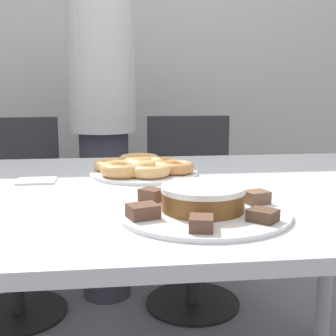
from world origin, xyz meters
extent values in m
cube|color=beige|center=(0.00, 1.63, 1.30)|extent=(8.00, 0.05, 2.60)
cube|color=silver|center=(0.00, 0.00, 0.74)|extent=(1.48, 1.05, 0.03)
cylinder|color=silver|center=(0.68, 0.47, 0.36)|extent=(0.06, 0.06, 0.72)
cylinder|color=#383842|center=(-0.19, 0.98, 0.40)|extent=(0.23, 0.23, 0.80)
cylinder|color=silver|center=(-0.19, 0.98, 1.12)|extent=(0.30, 0.30, 0.64)
cylinder|color=black|center=(-0.58, 0.83, 0.01)|extent=(0.44, 0.44, 0.01)
cylinder|color=#262626|center=(-0.58, 0.83, 0.21)|extent=(0.06, 0.06, 0.39)
cube|color=#2D2D33|center=(-0.58, 0.83, 0.43)|extent=(0.47, 0.47, 0.04)
cube|color=#2D2D33|center=(-0.60, 1.03, 0.66)|extent=(0.40, 0.05, 0.42)
cylinder|color=black|center=(0.21, 0.83, 0.01)|extent=(0.44, 0.44, 0.01)
cylinder|color=#262626|center=(0.21, 0.83, 0.21)|extent=(0.06, 0.06, 0.39)
cube|color=#2D2D33|center=(0.21, 0.83, 0.43)|extent=(0.45, 0.45, 0.04)
cube|color=#2D2D33|center=(0.22, 1.03, 0.66)|extent=(0.40, 0.04, 0.42)
cylinder|color=white|center=(0.04, -0.26, 0.76)|extent=(0.37, 0.37, 0.01)
cylinder|color=white|center=(-0.05, 0.19, 0.76)|extent=(0.33, 0.33, 0.01)
cylinder|color=brown|center=(0.04, -0.26, 0.78)|extent=(0.17, 0.17, 0.04)
cylinder|color=white|center=(0.04, -0.26, 0.81)|extent=(0.18, 0.18, 0.01)
cube|color=brown|center=(0.17, -0.22, 0.78)|extent=(0.06, 0.06, 0.03)
cube|color=#513828|center=(0.07, -0.13, 0.78)|extent=(0.06, 0.07, 0.03)
cube|color=brown|center=(-0.06, -0.17, 0.78)|extent=(0.06, 0.06, 0.03)
cube|color=brown|center=(-0.09, -0.30, 0.78)|extent=(0.07, 0.06, 0.03)
cube|color=brown|center=(0.01, -0.39, 0.78)|extent=(0.05, 0.06, 0.03)
cube|color=#513828|center=(0.14, -0.35, 0.78)|extent=(0.07, 0.07, 0.02)
torus|color=#E5AD66|center=(-0.05, 0.19, 0.78)|extent=(0.12, 0.12, 0.04)
torus|color=tan|center=(-0.01, 0.22, 0.78)|extent=(0.12, 0.12, 0.03)
torus|color=tan|center=(-0.06, 0.26, 0.78)|extent=(0.14, 0.14, 0.04)
torus|color=#E5AD66|center=(-0.15, 0.23, 0.78)|extent=(0.12, 0.12, 0.03)
torus|color=tan|center=(-0.12, 0.13, 0.78)|extent=(0.13, 0.13, 0.04)
torus|color=#E5AD66|center=(-0.04, 0.11, 0.78)|extent=(0.12, 0.12, 0.04)
torus|color=#C68447|center=(0.04, 0.15, 0.78)|extent=(0.11, 0.11, 0.03)
cube|color=white|center=(-0.36, 0.12, 0.76)|extent=(0.11, 0.08, 0.01)
camera|label=1|loc=(-0.15, -1.19, 1.03)|focal=50.00mm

